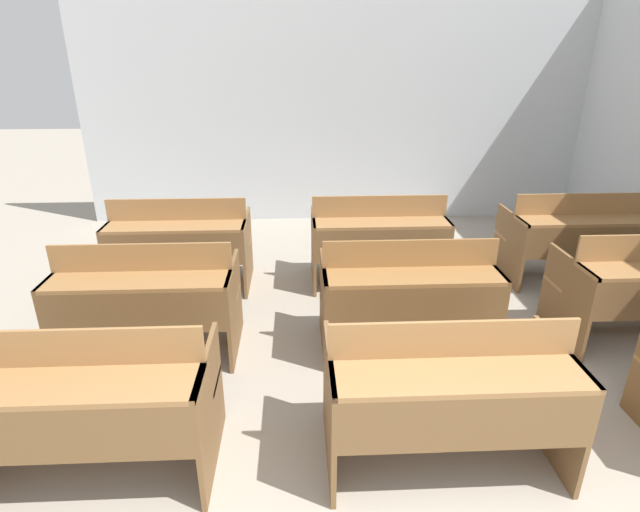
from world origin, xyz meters
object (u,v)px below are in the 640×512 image
bench_front_left (86,401)px  bench_second_center (407,293)px  bench_third_left (180,242)px  bench_third_center (378,238)px  bench_third_right (574,236)px  bench_front_center (447,391)px  bench_second_left (147,298)px

bench_front_left → bench_second_center: 2.30m
bench_second_center → bench_third_left: 2.31m
bench_front_left → bench_third_center: 3.09m
bench_front_left → bench_third_center: (1.94, 2.40, 0.00)m
bench_second_center → bench_third_right: bearing=31.6°
bench_front_left → bench_third_left: bearing=90.0°
bench_front_left → bench_front_center: 1.94m
bench_second_left → bench_front_left: bearing=-90.1°
bench_front_center → bench_second_center: (0.03, 1.19, 0.00)m
bench_third_left → bench_third_center: (1.94, 0.02, 0.00)m
bench_third_left → bench_third_center: 1.94m
bench_third_left → bench_third_right: (3.93, -0.00, 0.00)m
bench_front_left → bench_front_center: same height
bench_front_center → bench_third_left: size_ratio=1.00×
bench_front_center → bench_third_center: bearing=90.1°
bench_front_left → bench_third_left: (-0.00, 2.38, 0.00)m
bench_third_left → bench_third_right: size_ratio=1.00×
bench_second_left → bench_third_left: bearing=90.1°
bench_third_center → bench_third_right: bearing=-0.5°
bench_front_center → bench_third_center: 2.41m
bench_third_center → bench_second_center: bearing=-88.4°
bench_third_center → bench_third_right: size_ratio=1.00×
bench_third_right → bench_second_left: bearing=-163.2°
bench_second_left → bench_third_center: size_ratio=1.00×
bench_third_left → bench_third_right: 3.93m
bench_second_left → bench_second_center: 1.97m
bench_second_left → bench_third_center: same height
bench_front_left → bench_second_center: size_ratio=1.00×
bench_third_center → bench_third_left: bearing=-179.6°
bench_third_right → bench_second_center: bearing=-148.4°
bench_front_center → bench_second_left: 2.29m
bench_front_left → bench_front_center: (1.94, -0.01, 0.00)m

